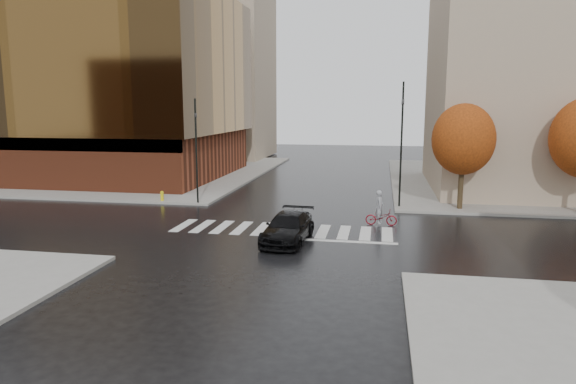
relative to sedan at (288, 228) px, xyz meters
name	(u,v)px	position (x,y,z in m)	size (l,w,h in m)	color
ground	(280,232)	(-0.76, 1.80, -0.69)	(120.00, 120.00, 0.00)	black
sidewalk_nw	(114,171)	(-21.76, 22.80, -0.62)	(30.00, 30.00, 0.15)	gray
sidewalk_ne	(572,182)	(20.24, 22.80, -0.62)	(30.00, 30.00, 0.15)	gray
crosswalk	(282,230)	(-0.76, 2.30, -0.69)	(12.00, 3.00, 0.01)	silver
office_glass	(82,86)	(-22.76, 19.79, 7.59)	(27.00, 19.00, 16.00)	brown
building_ne_tan	(544,70)	(16.24, 18.80, 8.46)	(16.00, 16.00, 18.00)	tan
building_nw_far	(212,76)	(-16.76, 38.80, 9.46)	(14.00, 12.00, 20.00)	tan
tree_ne_a	(463,139)	(9.24, 9.20, 3.77)	(3.80, 3.80, 6.50)	black
sedan	(288,228)	(0.00, 0.00, 0.00)	(1.93, 4.76, 1.38)	black
cyclist	(381,213)	(4.39, 4.30, -0.03)	(1.73, 0.68, 1.94)	maroon
traffic_light_nw	(196,145)	(-7.57, 8.10, 3.28)	(0.19, 0.17, 6.80)	black
traffic_light_ne	(402,135)	(5.54, 9.26, 3.97)	(0.20, 0.22, 7.82)	black
fire_hydrant	(162,195)	(-10.18, 8.30, -0.18)	(0.24, 0.24, 0.66)	yellow
manhole	(272,242)	(-0.75, -0.20, -0.68)	(0.55, 0.55, 0.01)	#4C401B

